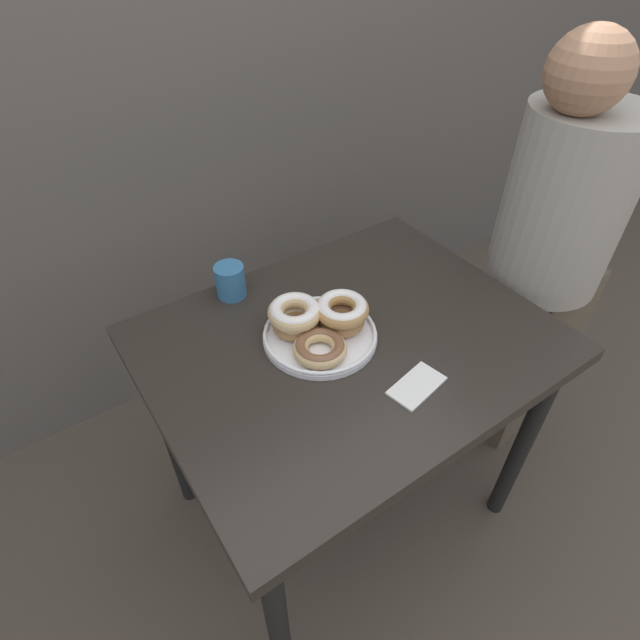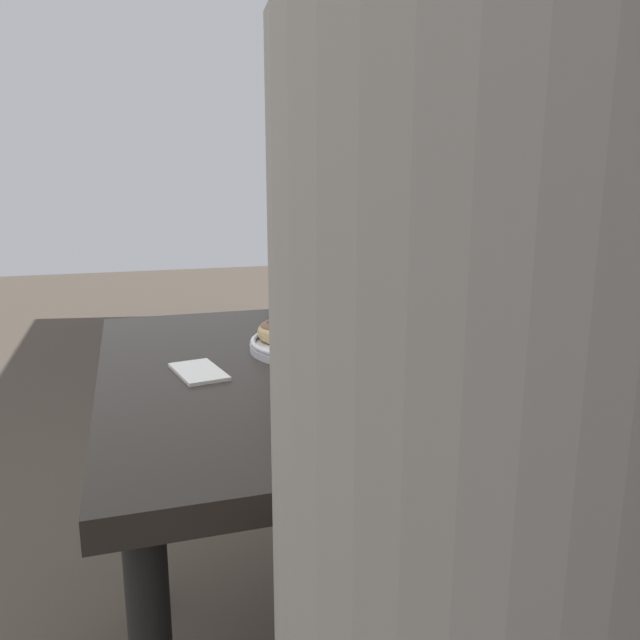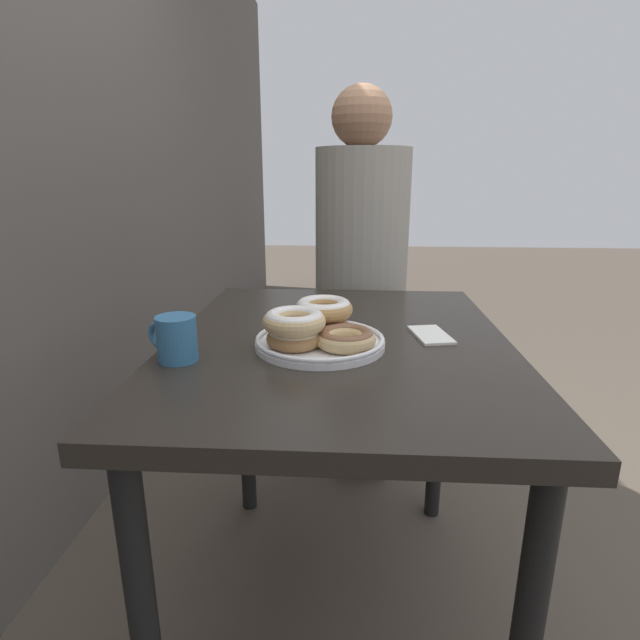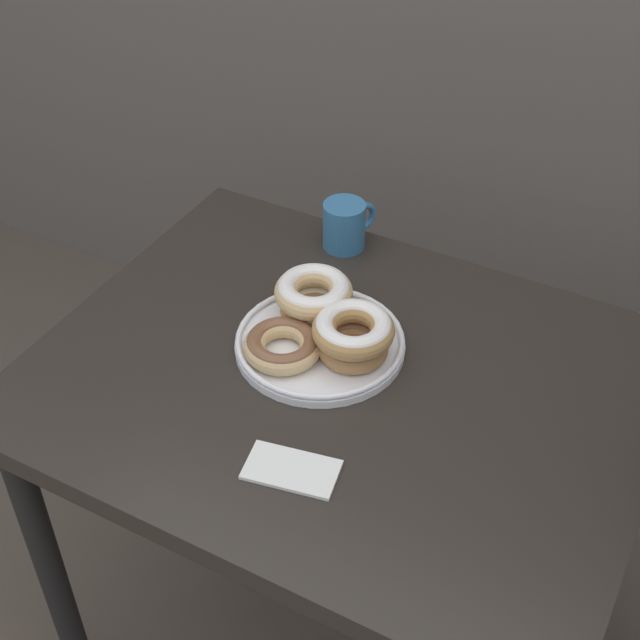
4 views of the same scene
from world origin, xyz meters
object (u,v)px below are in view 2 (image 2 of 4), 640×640
dining_table (310,408)px  coffee_mug (426,309)px  napkin (199,372)px  donut_plate (323,330)px  person_figure (473,631)px

dining_table → coffee_mug: (-0.16, 0.32, 0.14)m
dining_table → napkin: bearing=-82.7°
dining_table → napkin: (0.03, -0.21, 0.10)m
coffee_mug → napkin: size_ratio=0.77×
donut_plate → person_figure: bearing=-8.2°
coffee_mug → donut_plate: bearing=-70.4°
person_figure → coffee_mug: bearing=155.8°
dining_table → person_figure: person_figure is taller
dining_table → donut_plate: donut_plate is taller
donut_plate → napkin: (0.09, -0.26, -0.04)m
dining_table → donut_plate: (-0.06, 0.05, 0.14)m
person_figure → napkin: (-0.67, -0.15, 0.04)m
coffee_mug → napkin: (0.19, -0.53, -0.04)m
dining_table → coffee_mug: 0.39m
napkin → donut_plate: bearing=108.9°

